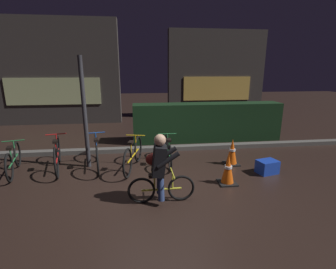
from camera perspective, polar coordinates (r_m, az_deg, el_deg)
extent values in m
plane|color=black|center=(5.15, -1.42, -11.52)|extent=(40.00, 40.00, 0.00)
cube|color=#56544F|center=(7.17, -3.16, -3.29)|extent=(12.00, 0.24, 0.12)
cube|color=black|center=(8.19, 9.02, 2.87)|extent=(4.80, 0.70, 1.23)
cube|color=#383330|center=(11.62, -24.96, 12.87)|extent=(5.41, 0.50, 4.31)
cube|color=#BFCC8C|center=(11.40, -24.94, 9.02)|extent=(3.79, 0.04, 1.10)
cube|color=#383330|center=(12.39, 11.00, 13.39)|extent=(4.60, 0.50, 4.06)
cube|color=#E5B751|center=(12.16, 11.24, 10.38)|extent=(3.22, 0.04, 1.10)
cylinder|color=#2D2D33|center=(6.01, -18.70, 4.53)|extent=(0.10, 0.10, 2.59)
torus|color=black|center=(6.98, -31.44, -3.88)|extent=(0.20, 0.61, 0.62)
torus|color=black|center=(6.12, -32.83, -6.48)|extent=(0.20, 0.61, 0.62)
cylinder|color=#236B38|center=(6.55, -32.09, -5.09)|extent=(0.26, 0.90, 0.04)
cylinder|color=#236B38|center=(6.35, -32.55, -4.09)|extent=(0.03, 0.03, 0.35)
cube|color=black|center=(6.30, -32.77, -2.61)|extent=(0.15, 0.22, 0.05)
cylinder|color=#236B38|center=(6.73, -31.95, -2.84)|extent=(0.03, 0.03, 0.39)
cylinder|color=#236B38|center=(6.68, -32.17, -1.25)|extent=(0.45, 0.14, 0.02)
torus|color=black|center=(6.81, -23.99, -3.04)|extent=(0.21, 0.68, 0.69)
torus|color=black|center=(5.82, -24.41, -6.01)|extent=(0.21, 0.68, 0.69)
cylinder|color=#B21919|center=(6.31, -24.18, -4.41)|extent=(0.28, 1.02, 0.04)
cylinder|color=#B21919|center=(6.08, -24.45, -3.21)|extent=(0.03, 0.03, 0.39)
cube|color=black|center=(6.03, -24.65, -1.44)|extent=(0.15, 0.22, 0.05)
cylinder|color=#B21919|center=(6.52, -24.27, -1.80)|extent=(0.03, 0.03, 0.44)
cylinder|color=#B21919|center=(6.47, -24.48, 0.06)|extent=(0.45, 0.13, 0.02)
torus|color=black|center=(6.63, -16.19, -2.79)|extent=(0.16, 0.69, 0.69)
torus|color=black|center=(5.65, -15.96, -5.86)|extent=(0.16, 0.69, 0.69)
cylinder|color=#19479E|center=(6.14, -16.09, -4.20)|extent=(0.21, 1.03, 0.04)
cylinder|color=#19479E|center=(5.91, -16.18, -2.98)|extent=(0.03, 0.03, 0.39)
cube|color=black|center=(5.85, -16.31, -1.16)|extent=(0.13, 0.21, 0.05)
cylinder|color=#19479E|center=(6.35, -16.28, -1.53)|extent=(0.03, 0.03, 0.44)
cylinder|color=#19479E|center=(6.29, -16.43, 0.39)|extent=(0.46, 0.10, 0.02)
torus|color=black|center=(6.31, -6.91, -3.33)|extent=(0.20, 0.65, 0.66)
torus|color=black|center=(5.42, -9.32, -6.55)|extent=(0.20, 0.65, 0.66)
cylinder|color=gold|center=(5.86, -8.02, -4.82)|extent=(0.27, 0.97, 0.04)
cylinder|color=gold|center=(5.64, -8.52, -3.63)|extent=(0.03, 0.03, 0.37)
cube|color=black|center=(5.59, -8.60, -1.83)|extent=(0.14, 0.22, 0.05)
cylinder|color=gold|center=(6.05, -7.46, -2.10)|extent=(0.03, 0.03, 0.42)
cylinder|color=gold|center=(5.99, -7.52, -0.20)|extent=(0.45, 0.13, 0.02)
torus|color=black|center=(6.56, -0.30, -2.69)|extent=(0.07, 0.63, 0.62)
torus|color=black|center=(5.68, 0.49, -5.50)|extent=(0.07, 0.63, 0.62)
cylinder|color=#236B38|center=(6.12, 0.07, -4.00)|extent=(0.07, 0.93, 0.04)
cylinder|color=#236B38|center=(5.91, 0.21, -2.90)|extent=(0.03, 0.03, 0.35)
cube|color=black|center=(5.86, 0.21, -1.28)|extent=(0.11, 0.20, 0.05)
cylinder|color=#236B38|center=(6.30, -0.14, -1.56)|extent=(0.03, 0.03, 0.39)
cylinder|color=#236B38|center=(6.25, -0.14, 0.16)|extent=(0.46, 0.04, 0.02)
cube|color=black|center=(5.35, 13.49, -10.75)|extent=(0.36, 0.36, 0.03)
cone|color=#EA560F|center=(5.22, 13.70, -7.61)|extent=(0.26, 0.26, 0.60)
cylinder|color=white|center=(5.21, 13.72, -7.30)|extent=(0.16, 0.16, 0.05)
cube|color=black|center=(6.38, 14.40, -6.52)|extent=(0.36, 0.36, 0.03)
cone|color=#EA560F|center=(6.27, 14.59, -3.73)|extent=(0.26, 0.26, 0.63)
cylinder|color=white|center=(6.26, 14.61, -3.46)|extent=(0.16, 0.16, 0.05)
cube|color=#193DB7|center=(6.06, 21.94, -6.93)|extent=(0.50, 0.41, 0.30)
torus|color=black|center=(4.50, 3.07, -12.25)|extent=(0.48, 0.05, 0.48)
torus|color=black|center=(4.43, -6.14, -12.76)|extent=(0.48, 0.05, 0.48)
cylinder|color=gold|center=(4.45, -1.50, -12.54)|extent=(0.70, 0.05, 0.04)
cylinder|color=gold|center=(4.38, -3.14, -11.09)|extent=(0.03, 0.03, 0.26)
cube|color=black|center=(4.32, -3.17, -9.52)|extent=(0.20, 0.10, 0.05)
cylinder|color=gold|center=(4.40, 1.04, -10.67)|extent=(0.03, 0.03, 0.30)
cylinder|color=gold|center=(4.34, 1.04, -8.90)|extent=(0.03, 0.46, 0.02)
cylinder|color=navy|center=(4.51, -1.91, -11.30)|extent=(0.11, 0.21, 0.42)
cylinder|color=navy|center=(4.33, -1.62, -12.46)|extent=(0.11, 0.21, 0.42)
cube|color=black|center=(4.22, -2.09, -6.00)|extent=(0.27, 0.32, 0.54)
sphere|color=tan|center=(4.11, -1.86, -1.29)|extent=(0.20, 0.20, 0.20)
cylinder|color=black|center=(4.35, -0.44, -4.65)|extent=(0.40, 0.09, 0.29)
cylinder|color=black|center=(4.09, 0.06, -5.95)|extent=(0.40, 0.09, 0.29)
ellipsoid|color=maroon|center=(4.42, -3.13, -5.73)|extent=(0.32, 0.16, 0.24)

